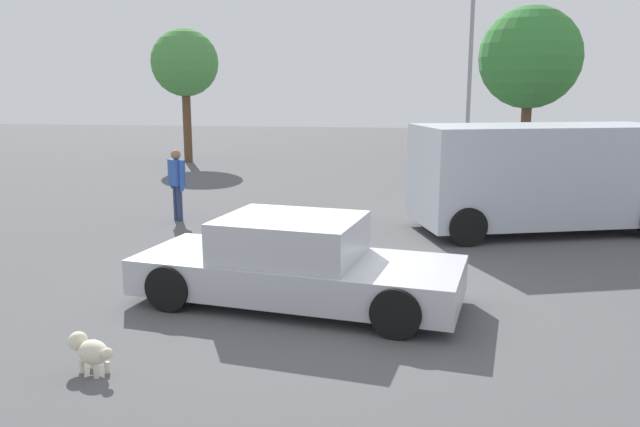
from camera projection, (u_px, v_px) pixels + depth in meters
name	position (u px, v px, depth m)	size (l,w,h in m)	color
ground_plane	(322.00, 301.00, 9.03)	(80.00, 80.00, 0.00)	#515154
sedan_foreground	(296.00, 264.00, 8.86)	(4.76, 2.42, 1.24)	#B7BABF
dog	(90.00, 350.00, 6.74)	(0.60, 0.39, 0.41)	beige
van_white	(542.00, 174.00, 13.23)	(5.61, 3.62, 2.25)	#B2B7C1
pedestrian	(177.00, 179.00, 14.33)	(0.46, 0.45, 1.63)	navy
light_post_near	(471.00, 39.00, 21.16)	(0.44, 0.44, 6.85)	gray
tree_back_left	(185.00, 64.00, 25.07)	(2.67, 2.67, 5.32)	brown
tree_back_right	(530.00, 58.00, 27.13)	(4.37, 4.37, 6.46)	brown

